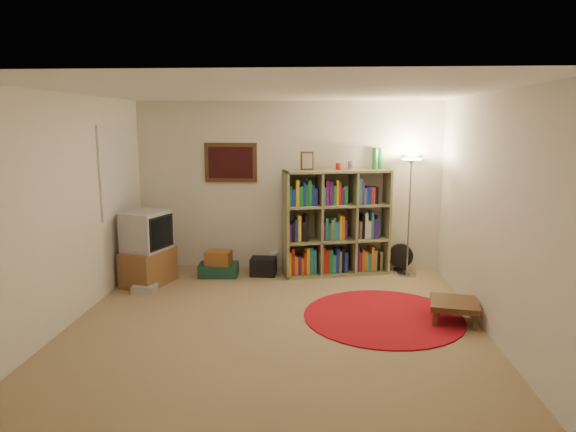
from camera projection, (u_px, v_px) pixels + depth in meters
The scene contains 12 objects.
room at pixel (270, 210), 5.48m from camera, with size 4.54×4.54×2.54m.
bookshelf at pixel (335, 224), 7.42m from camera, with size 1.58×0.79×1.83m.
floor_lamp at pixel (411, 176), 7.20m from camera, with size 0.42×0.42×1.74m.
floor_fan at pixel (401, 257), 7.64m from camera, with size 0.36×0.20×0.41m.
tv_stand at pixel (148, 249), 6.96m from camera, with size 0.68×0.81×1.01m.
dvd_box at pixel (145, 288), 6.71m from camera, with size 0.30×0.25×0.10m.
suitcase at pixel (219, 270), 7.41m from camera, with size 0.57×0.39×0.18m.
wicker_basket at pixel (218, 258), 7.34m from camera, with size 0.38×0.29×0.20m.
duffel_bag at pixel (263, 266), 7.44m from camera, with size 0.37×0.31×0.25m.
paper_towel at pixel (274, 260), 7.82m from camera, with size 0.13×0.13×0.24m.
red_rug at pixel (383, 316), 5.84m from camera, with size 1.81×1.81×0.02m.
side_table at pixel (454, 304), 5.68m from camera, with size 0.60×0.60×0.24m.
Camera 1 is at (0.46, -5.33, 2.18)m, focal length 32.00 mm.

